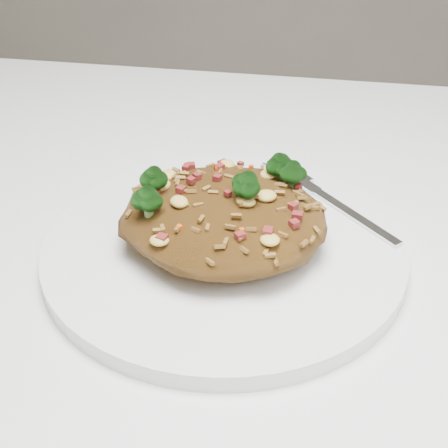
{
  "coord_description": "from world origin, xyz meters",
  "views": [
    {
      "loc": [
        0.12,
        -0.38,
        1.05
      ],
      "look_at": [
        0.05,
        0.01,
        0.78
      ],
      "focal_mm": 50.0,
      "sensor_mm": 36.0,
      "label": 1
    }
  ],
  "objects": [
    {
      "name": "dining_table",
      "position": [
        0.0,
        0.0,
        0.66
      ],
      "size": [
        1.2,
        0.8,
        0.75
      ],
      "color": "white",
      "rests_on": "ground"
    },
    {
      "name": "fork",
      "position": [
        0.13,
        0.07,
        0.77
      ],
      "size": [
        0.12,
        0.13,
        0.0
      ],
      "rotation": [
        0.0,
        0.0,
        -0.8
      ],
      "color": "silver",
      "rests_on": "plate"
    },
    {
      "name": "plate",
      "position": [
        0.05,
        0.01,
        0.76
      ],
      "size": [
        0.28,
        0.28,
        0.01
      ],
      "primitive_type": "cylinder",
      "color": "white",
      "rests_on": "dining_table"
    },
    {
      "name": "fried_rice",
      "position": [
        0.05,
        0.01,
        0.79
      ],
      "size": [
        0.16,
        0.14,
        0.07
      ],
      "color": "brown",
      "rests_on": "plate"
    }
  ]
}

